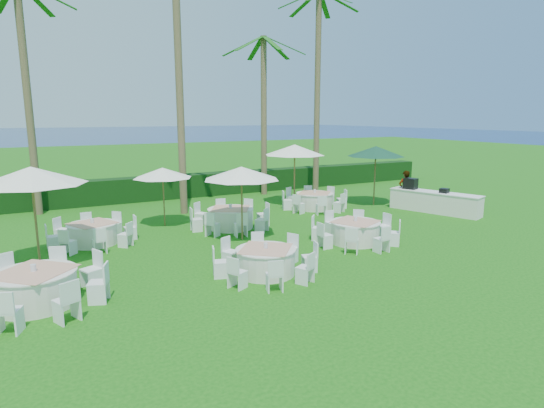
{
  "coord_description": "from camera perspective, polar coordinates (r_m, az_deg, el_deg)",
  "views": [
    {
      "loc": [
        -6.0,
        -11.32,
        4.29
      ],
      "look_at": [
        1.19,
        2.19,
        1.3
      ],
      "focal_mm": 30.0,
      "sensor_mm": 36.0,
      "label": 1
    }
  ],
  "objects": [
    {
      "name": "palm_e",
      "position": [
        25.79,
        5.72,
        14.49
      ],
      "size": [
        4.27,
        4.36,
        10.76
      ],
      "color": "brown",
      "rests_on": "ground"
    },
    {
      "name": "palm_d",
      "position": [
        24.79,
        -1.04,
        11.85
      ],
      "size": [
        4.12,
        4.4,
        8.36
      ],
      "color": "brown",
      "rests_on": "ground"
    },
    {
      "name": "ground",
      "position": [
        13.5,
        -0.1,
        -7.46
      ],
      "size": [
        120.0,
        120.0,
        0.0
      ],
      "primitive_type": "plane",
      "color": "#13570F",
      "rests_on": "ground"
    },
    {
      "name": "palm_b",
      "position": [
        22.16,
        -28.39,
        12.36
      ],
      "size": [
        4.39,
        4.18,
        9.65
      ],
      "color": "brown",
      "rests_on": "ground"
    },
    {
      "name": "buffet_table",
      "position": [
        21.64,
        19.64,
        0.33
      ],
      "size": [
        2.13,
        4.08,
        1.43
      ],
      "color": "silver",
      "rests_on": "ground"
    },
    {
      "name": "banquet_table_b",
      "position": [
        12.53,
        -0.8,
        -7.11
      ],
      "size": [
        2.86,
        2.86,
        0.88
      ],
      "color": "silver",
      "rests_on": "ground"
    },
    {
      "name": "umbrella_c",
      "position": [
        18.11,
        -13.58,
        3.81
      ],
      "size": [
        2.28,
        2.28,
        2.3
      ],
      "color": "brown",
      "rests_on": "ground"
    },
    {
      "name": "staff_person",
      "position": [
        22.28,
        16.32,
        1.8
      ],
      "size": [
        0.71,
        0.54,
        1.76
      ],
      "primitive_type": "imported",
      "rotation": [
        0.0,
        0.0,
        2.93
      ],
      "color": "gray",
      "rests_on": "ground"
    },
    {
      "name": "hedge",
      "position": [
        24.35,
        -13.45,
        2.04
      ],
      "size": [
        34.0,
        1.0,
        1.2
      ],
      "primitive_type": "cube",
      "color": "black",
      "rests_on": "ground"
    },
    {
      "name": "umbrella_d",
      "position": [
        21.92,
        2.86,
        6.8
      ],
      "size": [
        2.92,
        2.92,
        2.92
      ],
      "color": "brown",
      "rests_on": "ground"
    },
    {
      "name": "banquet_table_e",
      "position": [
        17.6,
        -5.22,
        -1.72
      ],
      "size": [
        3.11,
        3.11,
        0.94
      ],
      "color": "silver",
      "rests_on": "ground"
    },
    {
      "name": "umbrella_a",
      "position": [
        14.28,
        -27.99,
        3.16
      ],
      "size": [
        2.97,
        2.97,
        2.9
      ],
      "color": "brown",
      "rests_on": "ground"
    },
    {
      "name": "umbrella_green",
      "position": [
        22.36,
        12.9,
        6.46
      ],
      "size": [
        2.72,
        2.72,
        2.85
      ],
      "color": "brown",
      "rests_on": "ground"
    },
    {
      "name": "banquet_table_a",
      "position": [
        11.87,
        -27.56,
        -9.24
      ],
      "size": [
        3.14,
        3.14,
        0.97
      ],
      "color": "silver",
      "rests_on": "ground"
    },
    {
      "name": "banquet_table_c",
      "position": [
        15.8,
        10.38,
        -3.4
      ],
      "size": [
        2.97,
        2.97,
        0.91
      ],
      "color": "silver",
      "rests_on": "ground"
    },
    {
      "name": "umbrella_b",
      "position": [
        15.6,
        -3.86,
        3.87
      ],
      "size": [
        2.65,
        2.65,
        2.57
      ],
      "color": "brown",
      "rests_on": "ground"
    },
    {
      "name": "banquet_table_f",
      "position": [
        21.24,
        5.36,
        0.46
      ],
      "size": [
        2.96,
        2.96,
        0.92
      ],
      "color": "silver",
      "rests_on": "ground"
    },
    {
      "name": "banquet_table_d",
      "position": [
        16.54,
        -21.55,
        -3.4
      ],
      "size": [
        2.87,
        2.87,
        0.88
      ],
      "color": "silver",
      "rests_on": "ground"
    },
    {
      "name": "palm_c",
      "position": [
        20.34,
        -11.68,
        17.64
      ],
      "size": [
        4.3,
        4.33,
        12.41
      ],
      "color": "brown",
      "rests_on": "ground"
    },
    {
      "name": "ocean",
      "position": [
        113.55,
        -25.22,
        7.86
      ],
      "size": [
        260.0,
        260.0,
        0.0
      ],
      "primitive_type": "plane",
      "color": "#07144C",
      "rests_on": "ground"
    }
  ]
}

